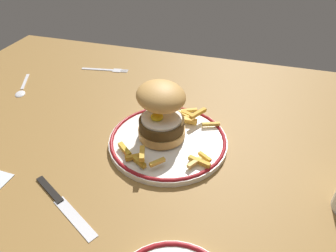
{
  "coord_description": "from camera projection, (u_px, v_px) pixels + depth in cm",
  "views": [
    {
      "loc": [
        20.18,
        -46.03,
        42.21
      ],
      "look_at": [
        5.78,
        2.03,
        4.6
      ],
      "focal_mm": 32.68,
      "sensor_mm": 36.0,
      "label": 1
    }
  ],
  "objects": [
    {
      "name": "ground_plane",
      "position": [
        140.0,
        151.0,
        0.66
      ],
      "size": [
        127.34,
        96.58,
        4.0
      ],
      "primitive_type": "cube",
      "color": "olive"
    },
    {
      "name": "dinner_plate",
      "position": [
        168.0,
        140.0,
        0.65
      ],
      "size": [
        25.06,
        25.06,
        1.6
      ],
      "color": "white",
      "rests_on": "ground_plane"
    },
    {
      "name": "burger",
      "position": [
        161.0,
        111.0,
        0.63
      ],
      "size": [
        13.53,
        13.25,
        11.6
      ],
      "color": "#C89148",
      "rests_on": "dinner_plate"
    },
    {
      "name": "fries_pile",
      "position": [
        176.0,
        132.0,
        0.65
      ],
      "size": [
        19.09,
        22.26,
        2.8
      ],
      "color": "#ECB948",
      "rests_on": "dinner_plate"
    },
    {
      "name": "fork",
      "position": [
        106.0,
        70.0,
        0.93
      ],
      "size": [
        14.43,
        3.73,
        0.36
      ],
      "color": "silver",
      "rests_on": "ground_plane"
    },
    {
      "name": "knife",
      "position": [
        59.0,
        200.0,
        0.53
      ],
      "size": [
        16.53,
        9.92,
        0.7
      ],
      "color": "black",
      "rests_on": "ground_plane"
    },
    {
      "name": "spoon",
      "position": [
        21.0,
        90.0,
        0.83
      ],
      "size": [
        7.52,
        12.64,
        0.9
      ],
      "color": "silver",
      "rests_on": "ground_plane"
    }
  ]
}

